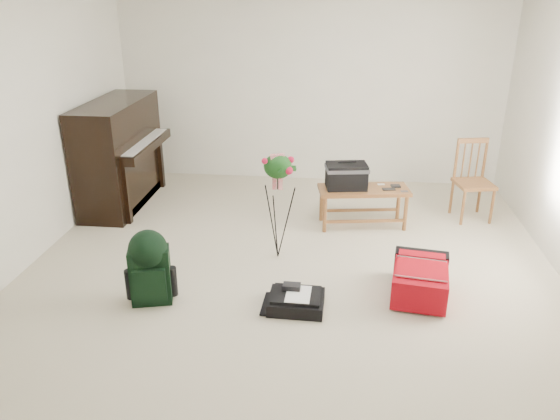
# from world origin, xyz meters

# --- Properties ---
(floor) EXTENTS (5.00, 5.50, 0.01)m
(floor) POSITION_xyz_m (0.00, 0.00, 0.00)
(floor) COLOR beige
(floor) RESTS_ON ground
(wall_back) EXTENTS (5.00, 0.04, 2.50)m
(wall_back) POSITION_xyz_m (0.00, 2.75, 1.25)
(wall_back) COLOR white
(wall_back) RESTS_ON floor
(wall_left) EXTENTS (0.04, 5.50, 2.50)m
(wall_left) POSITION_xyz_m (-2.50, 0.00, 1.25)
(wall_left) COLOR white
(wall_left) RESTS_ON floor
(piano) EXTENTS (0.71, 1.50, 1.25)m
(piano) POSITION_xyz_m (-2.19, 1.60, 0.60)
(piano) COLOR black
(piano) RESTS_ON floor
(bench) EXTENTS (1.03, 0.54, 0.75)m
(bench) POSITION_xyz_m (0.57, 1.25, 0.53)
(bench) COLOR #966031
(bench) RESTS_ON floor
(dining_chair) EXTENTS (0.46, 0.46, 0.90)m
(dining_chair) POSITION_xyz_m (1.94, 1.60, 0.44)
(dining_chair) COLOR #966031
(dining_chair) RESTS_ON floor
(red_suitcase) EXTENTS (0.54, 0.73, 0.29)m
(red_suitcase) POSITION_xyz_m (1.16, -0.15, 0.15)
(red_suitcase) COLOR #B80711
(red_suitcase) RESTS_ON floor
(black_duffel) EXTENTS (0.46, 0.38, 0.19)m
(black_duffel) POSITION_xyz_m (0.12, -0.53, 0.07)
(black_duffel) COLOR black
(black_duffel) RESTS_ON floor
(green_backpack) EXTENTS (0.37, 0.34, 0.66)m
(green_backpack) POSITION_xyz_m (-1.11, -0.57, 0.36)
(green_backpack) COLOR black
(green_backpack) RESTS_ON floor
(flower_stand) EXTENTS (0.44, 0.44, 1.09)m
(flower_stand) POSITION_xyz_m (-0.14, 0.37, 0.53)
(flower_stand) COLOR black
(flower_stand) RESTS_ON floor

